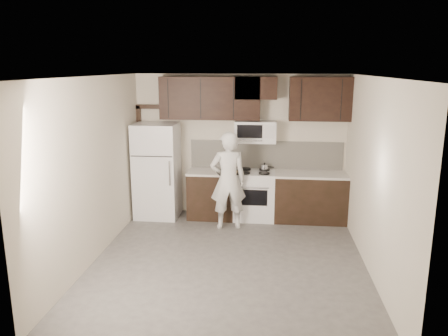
% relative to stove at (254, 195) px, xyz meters
% --- Properties ---
extents(floor, '(4.50, 4.50, 0.00)m').
position_rel_stove_xyz_m(floor, '(-0.30, -1.94, -0.46)').
color(floor, '#4D4A48').
rests_on(floor, ground).
extents(back_wall, '(4.00, 0.00, 4.00)m').
position_rel_stove_xyz_m(back_wall, '(-0.30, 0.31, 0.89)').
color(back_wall, beige).
rests_on(back_wall, ground).
extents(ceiling, '(4.50, 4.50, 0.00)m').
position_rel_stove_xyz_m(ceiling, '(-0.30, -1.94, 2.24)').
color(ceiling, white).
rests_on(ceiling, back_wall).
extents(counter_run, '(2.95, 0.64, 0.91)m').
position_rel_stove_xyz_m(counter_run, '(0.30, 0.00, -0.00)').
color(counter_run, black).
rests_on(counter_run, floor).
extents(stove, '(0.76, 0.66, 0.94)m').
position_rel_stove_xyz_m(stove, '(0.00, 0.00, 0.00)').
color(stove, white).
rests_on(stove, floor).
extents(backsplash, '(2.90, 0.02, 0.54)m').
position_rel_stove_xyz_m(backsplash, '(0.20, 0.30, 0.72)').
color(backsplash, beige).
rests_on(backsplash, counter_run).
extents(upper_cabinets, '(3.48, 0.35, 0.78)m').
position_rel_stove_xyz_m(upper_cabinets, '(-0.09, 0.14, 1.82)').
color(upper_cabinets, black).
rests_on(upper_cabinets, back_wall).
extents(microwave, '(0.76, 0.42, 0.40)m').
position_rel_stove_xyz_m(microwave, '(-0.00, 0.12, 1.19)').
color(microwave, white).
rests_on(microwave, upper_cabinets).
extents(refrigerator, '(0.80, 0.76, 1.80)m').
position_rel_stove_xyz_m(refrigerator, '(-1.85, -0.05, 0.44)').
color(refrigerator, white).
rests_on(refrigerator, floor).
extents(door_trim, '(0.50, 0.08, 2.12)m').
position_rel_stove_xyz_m(door_trim, '(-2.22, 0.27, 0.79)').
color(door_trim, black).
rests_on(door_trim, floor).
extents(saucepan, '(0.26, 0.15, 0.15)m').
position_rel_stove_xyz_m(saucepan, '(0.18, 0.15, 0.51)').
color(saucepan, silver).
rests_on(saucepan, stove).
extents(baking_tray, '(0.52, 0.45, 0.02)m').
position_rel_stove_xyz_m(baking_tray, '(-0.46, -0.17, 0.46)').
color(baking_tray, black).
rests_on(baking_tray, counter_run).
extents(pizza, '(0.38, 0.38, 0.02)m').
position_rel_stove_xyz_m(pizza, '(-0.46, -0.17, 0.48)').
color(pizza, tan).
rests_on(pizza, baking_tray).
extents(person, '(0.72, 0.56, 1.75)m').
position_rel_stove_xyz_m(person, '(-0.45, -0.54, 0.41)').
color(person, white).
rests_on(person, floor).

